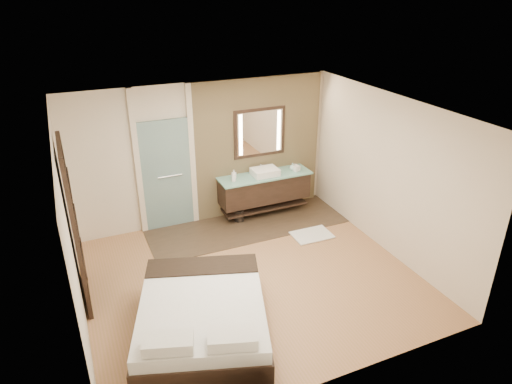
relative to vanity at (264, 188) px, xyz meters
name	(u,v)px	position (x,y,z in m)	size (l,w,h in m)	color
floor	(251,278)	(-1.10, -1.92, -0.58)	(5.00, 5.00, 0.00)	#9A6E40
tile_strip	(248,225)	(-0.50, -0.32, -0.57)	(3.80, 1.30, 0.01)	#36291D
stone_wall	(259,146)	(0.00, 0.29, 0.77)	(2.60, 0.08, 2.70)	tan
vanity	(264,188)	(0.00, 0.00, 0.00)	(1.85, 0.55, 0.88)	black
mirror_unit	(260,133)	(0.00, 0.24, 1.07)	(1.06, 0.04, 0.96)	black
frosted_door	(166,171)	(-1.85, 0.28, 0.56)	(1.10, 0.12, 2.70)	#AAD7D5
shoji_partition	(75,225)	(-3.53, -1.32, 0.63)	(0.06, 1.20, 2.40)	black
bed	(203,319)	(-2.20, -2.90, -0.26)	(2.15, 2.41, 0.77)	black
bath_mat	(312,235)	(0.45, -1.14, -0.56)	(0.72, 0.50, 0.02)	white
waste_bin	(239,215)	(-0.58, -0.07, -0.46)	(0.20, 0.20, 0.25)	black
tissue_box	(296,168)	(0.66, -0.07, 0.33)	(0.12, 0.12, 0.10)	white
soap_bottle_a	(234,176)	(-0.67, -0.07, 0.39)	(0.08, 0.08, 0.22)	white
soap_bottle_b	(234,174)	(-0.60, 0.11, 0.36)	(0.07, 0.07, 0.16)	#B2B2B2
soap_bottle_c	(293,167)	(0.61, -0.01, 0.36)	(0.12, 0.12, 0.15)	#ADD9D0
cup	(295,167)	(0.68, 0.04, 0.33)	(0.11, 0.11, 0.09)	white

